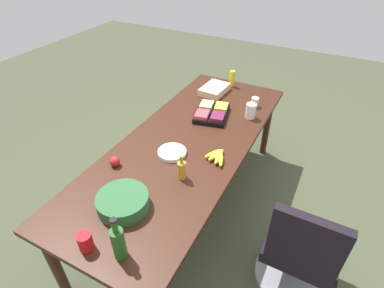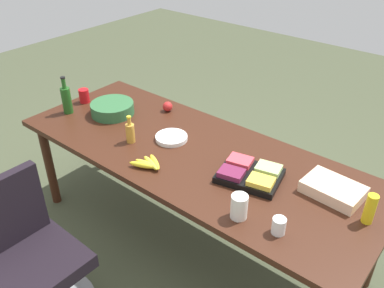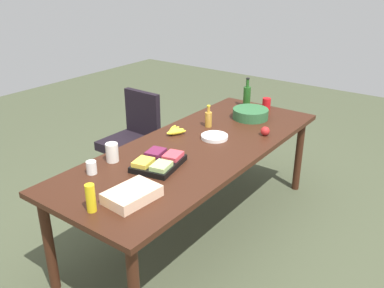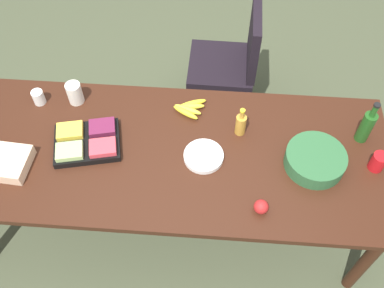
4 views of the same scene
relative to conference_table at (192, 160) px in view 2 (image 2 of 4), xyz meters
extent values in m
plane|color=#454C34|center=(0.00, 0.00, -0.71)|extent=(10.00, 10.00, 0.00)
cube|color=#3B1D11|center=(0.00, 0.00, 0.05)|extent=(2.50, 0.96, 0.04)
cylinder|color=#3B1D11|center=(-1.16, -0.39, -0.34)|extent=(0.07, 0.07, 0.74)
cylinder|color=#3B1D11|center=(1.16, -0.39, -0.34)|extent=(0.07, 0.07, 0.74)
cylinder|color=#3B1D11|center=(1.16, 0.39, -0.34)|extent=(0.07, 0.07, 0.74)
cylinder|color=gray|center=(0.28, 1.05, -0.47)|extent=(0.06, 0.06, 0.37)
cube|color=black|center=(0.28, 1.05, -0.28)|extent=(0.49, 0.49, 0.09)
cube|color=black|center=(0.50, 1.05, -0.01)|extent=(0.07, 0.43, 0.45)
cylinder|color=white|center=(0.20, -0.02, 0.09)|extent=(0.24, 0.24, 0.03)
cylinder|color=red|center=(1.14, -0.02, 0.13)|extent=(0.09, 0.09, 0.11)
cube|color=black|center=(-0.45, 0.02, 0.09)|extent=(0.41, 0.35, 0.04)
cube|color=#B1D47D|center=(-0.52, -0.07, 0.13)|extent=(0.16, 0.14, 0.03)
cube|color=#E3424F|center=(-0.35, -0.03, 0.13)|extent=(0.16, 0.14, 0.03)
cube|color=yellow|center=(-0.55, 0.06, 0.13)|extent=(0.16, 0.14, 0.03)
cube|color=maroon|center=(-0.38, 0.10, 0.13)|extent=(0.16, 0.14, 0.03)
sphere|color=#B42221|center=(0.51, -0.32, 0.11)|extent=(0.09, 0.09, 0.08)
cube|color=beige|center=(-0.89, -0.15, 0.11)|extent=(0.33, 0.24, 0.07)
cylinder|color=gold|center=(0.40, 0.17, 0.14)|extent=(0.06, 0.06, 0.13)
cylinder|color=gold|center=(0.40, 0.17, 0.23)|extent=(0.03, 0.03, 0.05)
cylinder|color=gold|center=(0.40, 0.17, 0.26)|extent=(0.03, 0.03, 0.01)
cylinder|color=yellow|center=(-1.12, -0.05, 0.16)|extent=(0.06, 0.06, 0.17)
cylinder|color=#2D6136|center=(0.80, -0.02, 0.12)|extent=(0.42, 0.42, 0.09)
cylinder|color=white|center=(-0.59, 0.34, 0.14)|extent=(0.10, 0.10, 0.14)
ellipsoid|color=yellow|center=(0.08, 0.27, 0.10)|extent=(0.17, 0.12, 0.04)
ellipsoid|color=yellow|center=(0.09, 0.30, 0.10)|extent=(0.17, 0.09, 0.04)
ellipsoid|color=yellow|center=(0.10, 0.32, 0.10)|extent=(0.17, 0.06, 0.04)
ellipsoid|color=yellow|center=(0.12, 0.34, 0.10)|extent=(0.17, 0.10, 0.04)
cylinder|color=white|center=(-0.80, 0.31, 0.12)|extent=(0.08, 0.08, 0.09)
cylinder|color=#20531B|center=(1.09, 0.18, 0.17)|extent=(0.08, 0.08, 0.20)
cylinder|color=#20531B|center=(1.09, 0.18, 0.31)|extent=(0.03, 0.03, 0.08)
cylinder|color=black|center=(1.09, 0.18, 0.36)|extent=(0.04, 0.04, 0.01)
camera|label=1|loc=(1.76, 0.95, 1.52)|focal=28.37mm
camera|label=2|loc=(-1.42, 1.74, 1.53)|focal=38.15mm
camera|label=3|loc=(-2.42, -1.72, 1.37)|focal=38.68mm
camera|label=4|loc=(0.24, -1.38, 2.10)|focal=41.40mm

